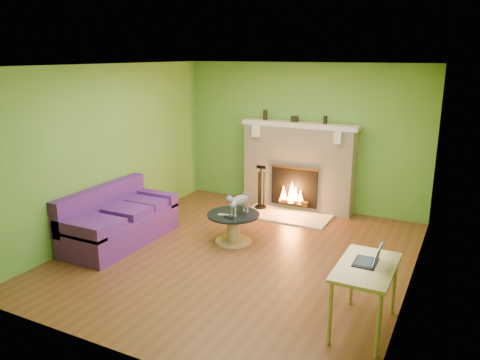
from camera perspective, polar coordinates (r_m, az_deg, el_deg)
The scene contains 22 objects.
floor at distance 6.68m, azimuth -0.03°, elevation -9.10°, with size 5.00×5.00×0.00m, color brown.
ceiling at distance 6.09m, azimuth -0.04°, elevation 13.81°, with size 5.00×5.00×0.00m, color white.
wall_back at distance 8.51m, azimuth 7.64°, elevation 5.27°, with size 5.00×5.00×0.00m, color #568B2D.
wall_front at distance 4.27m, azimuth -15.47°, elevation -5.19°, with size 5.00×5.00×0.00m, color #568B2D.
wall_left at distance 7.52m, azimuth -15.53°, elevation 3.54°, with size 5.00×5.00×0.00m, color #568B2D.
wall_right at distance 5.64m, azimuth 20.81°, elevation -0.70°, with size 5.00×5.00×0.00m, color #568B2D.
window_frame at distance 4.71m, azimuth 19.69°, elevation -0.45°, with size 1.20×1.20×0.00m, color silver.
window_pane at distance 4.71m, azimuth 19.60°, elevation -0.44°, with size 1.06×1.06×0.00m, color white.
fireplace at distance 8.45m, azimuth 7.10°, elevation 1.56°, with size 2.10×0.46×1.58m.
hearth at distance 8.20m, azimuth 5.69°, elevation -4.34°, with size 1.50×0.75×0.03m, color beige.
mantel at distance 8.29m, azimuth 7.22°, elevation 6.70°, with size 2.10×0.28×0.08m, color beige.
sofa at distance 7.26m, azimuth -14.65°, elevation -4.87°, with size 0.86×1.82×0.82m.
coffee_table at distance 7.02m, azimuth -0.82°, elevation -5.60°, with size 0.79×0.79×0.44m.
desk at distance 4.94m, azimuth 15.10°, elevation -10.93°, with size 0.55×0.95×0.70m.
cat at distance 6.91m, azimuth -0.05°, elevation -2.81°, with size 0.20×0.54×0.34m, color slate, non-canonical shape.
remote_silver at distance 6.89m, azimuth -2.03°, elevation -4.25°, with size 0.17×0.04×0.02m, color #959598.
remote_black at distance 6.79m, azimuth -1.38°, elevation -4.56°, with size 0.16×0.04×0.02m, color black.
laptop at distance 4.90m, azimuth 15.15°, elevation -8.59°, with size 0.26×0.30×0.22m, color black, non-canonical shape.
fire_tools at distance 8.42m, azimuth 2.55°, elevation -0.83°, with size 0.21×0.21×0.79m, color black, non-canonical shape.
mantel_vase_left at distance 8.54m, azimuth 3.10°, elevation 7.93°, with size 0.08×0.08×0.18m, color black.
mantel_vase_right at distance 8.16m, azimuth 10.36°, elevation 7.22°, with size 0.07×0.07×0.14m, color black.
mantel_box at distance 8.33m, azimuth 6.68°, elevation 7.39°, with size 0.12×0.08×0.10m, color black.
Camera 1 is at (2.76, -5.42, 2.75)m, focal length 35.00 mm.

